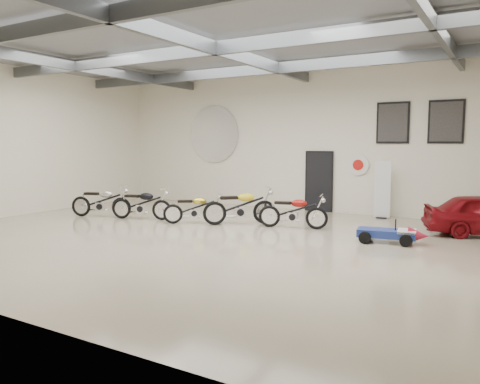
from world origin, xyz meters
The scene contains 17 objects.
floor centered at (0.00, 0.00, 0.00)m, with size 16.00×12.00×0.01m, color tan.
ceiling centered at (0.00, 0.00, 5.00)m, with size 16.00×12.00×0.01m, color slate.
back_wall centered at (0.00, 6.00, 2.50)m, with size 16.00×0.02×5.00m, color #EEE6CC.
left_wall centered at (-8.00, 0.00, 2.50)m, with size 0.02×12.00×5.00m, color #EEE6CC.
ceiling_beams centered at (0.00, 0.00, 4.75)m, with size 15.80×11.80×0.32m, color #4F5255, non-canonical shape.
door centered at (0.50, 5.95, 1.05)m, with size 0.92×0.08×2.10m, color black.
logo_plaque centered at (-4.00, 5.95, 2.80)m, with size 2.30×0.06×1.16m, color silver, non-canonical shape.
poster_left centered at (3.00, 5.96, 3.10)m, with size 1.05×0.08×1.35m, color black, non-canonical shape.
poster_mid centered at (4.60, 5.96, 3.10)m, with size 1.05×0.08×1.35m, color black, non-canonical shape.
oil_sign centered at (1.90, 5.95, 1.70)m, with size 0.72×0.10×0.72m, color white, non-canonical shape.
banner_stand centered at (2.84, 5.50, 0.94)m, with size 0.51×0.20×1.87m, color white, non-canonical shape.
motorcycle_silver centered at (-5.24, 1.05, 0.54)m, with size 2.08×0.64×1.08m, color silver, non-canonical shape.
motorcycle_black centered at (-3.77, 1.37, 0.52)m, with size 2.00×0.62×1.04m, color silver, non-canonical shape.
motorcycle_gold centered at (-1.86, 1.61, 0.48)m, with size 1.84×0.57×0.95m, color silver, non-canonical shape.
motorcycle_yellow centered at (-0.58, 2.18, 0.57)m, with size 2.18×0.68×1.13m, color silver, non-canonical shape.
motorcycle_red centered at (1.07, 2.38, 0.51)m, with size 1.95×0.61×1.02m, color silver, non-canonical shape.
go_kart centered at (4.00, 1.76, 0.31)m, with size 1.69×0.76×0.61m, color navy, non-canonical shape.
Camera 1 is at (6.46, -9.85, 2.45)m, focal length 35.00 mm.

